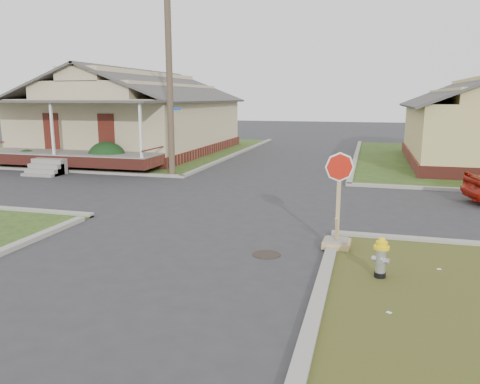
# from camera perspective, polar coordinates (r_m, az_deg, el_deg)

# --- Properties ---
(ground) EXTENTS (120.00, 120.00, 0.00)m
(ground) POSITION_cam_1_polar(r_m,az_deg,el_deg) (11.76, -6.81, -5.90)
(ground) COLOR #2D2D2F
(ground) RESTS_ON ground
(verge_far_left) EXTENTS (19.00, 19.00, 0.05)m
(verge_far_left) POSITION_cam_1_polar(r_m,az_deg,el_deg) (33.42, -15.90, 5.07)
(verge_far_left) COLOR #2A4317
(verge_far_left) RESTS_ON ground
(curbs) EXTENTS (80.00, 40.00, 0.12)m
(curbs) POSITION_cam_1_polar(r_m,az_deg,el_deg) (16.34, -0.19, -0.88)
(curbs) COLOR gray
(curbs) RESTS_ON ground
(manhole) EXTENTS (0.64, 0.64, 0.01)m
(manhole) POSITION_cam_1_polar(r_m,az_deg,el_deg) (10.68, 3.25, -7.61)
(manhole) COLOR black
(manhole) RESTS_ON ground
(corner_house) EXTENTS (10.10, 15.50, 5.30)m
(corner_house) POSITION_cam_1_polar(r_m,az_deg,el_deg) (30.63, -12.56, 8.92)
(corner_house) COLOR maroon
(corner_house) RESTS_ON ground
(utility_pole) EXTENTS (1.80, 0.28, 9.00)m
(utility_pole) POSITION_cam_1_polar(r_m,az_deg,el_deg) (21.10, -8.63, 14.51)
(utility_pole) COLOR #49372A
(utility_pole) RESTS_ON ground
(fire_hydrant) EXTENTS (0.30, 0.30, 0.81)m
(fire_hydrant) POSITION_cam_1_polar(r_m,az_deg,el_deg) (9.52, 16.82, -7.40)
(fire_hydrant) COLOR black
(fire_hydrant) RESTS_ON ground
(stop_sign) EXTENTS (0.63, 0.62, 2.24)m
(stop_sign) POSITION_cam_1_polar(r_m,az_deg,el_deg) (11.14, 11.77, -4.20)
(stop_sign) COLOR tan
(stop_sign) RESTS_ON ground
(hedge_left) EXTENTS (1.24, 1.02, 0.95)m
(hedge_left) POSITION_cam_1_polar(r_m,az_deg,el_deg) (25.83, -24.50, 3.83)
(hedge_left) COLOR black
(hedge_left) RESTS_ON verge_far_left
(hedge_right) EXTENTS (1.65, 1.35, 1.26)m
(hedge_right) POSITION_cam_1_polar(r_m,az_deg,el_deg) (23.57, -15.92, 4.17)
(hedge_right) COLOR black
(hedge_right) RESTS_ON verge_far_left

